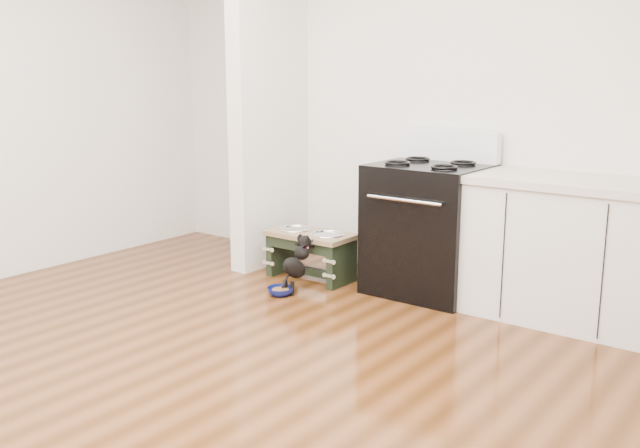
{
  "coord_description": "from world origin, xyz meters",
  "views": [
    {
      "loc": [
        2.61,
        -2.22,
        1.56
      ],
      "look_at": [
        -0.22,
        1.51,
        0.55
      ],
      "focal_mm": 40.0,
      "sensor_mm": 36.0,
      "label": 1
    }
  ],
  "objects": [
    {
      "name": "puppy",
      "position": [
        -0.5,
        1.61,
        0.22
      ],
      "size": [
        0.12,
        0.34,
        0.4
      ],
      "color": "black",
      "rests_on": "ground"
    },
    {
      "name": "ground",
      "position": [
        0.0,
        0.0,
        0.0
      ],
      "size": [
        5.0,
        5.0,
        0.0
      ],
      "primitive_type": "plane",
      "color": "#41220B",
      "rests_on": "ground"
    },
    {
      "name": "oven_range",
      "position": [
        0.25,
        2.16,
        0.48
      ],
      "size": [
        0.76,
        0.69,
        1.14
      ],
      "color": "black",
      "rests_on": "ground"
    },
    {
      "name": "dog_feeder",
      "position": [
        -0.61,
        1.91,
        0.26
      ],
      "size": [
        0.66,
        0.35,
        0.38
      ],
      "color": "black",
      "rests_on": "ground"
    },
    {
      "name": "partition_wall",
      "position": [
        -1.18,
        2.1,
        1.35
      ],
      "size": [
        0.15,
        0.8,
        2.7
      ],
      "primitive_type": "cube",
      "color": "silver",
      "rests_on": "ground"
    },
    {
      "name": "room_shell",
      "position": [
        0.0,
        0.0,
        1.62
      ],
      "size": [
        5.0,
        5.0,
        5.0
      ],
      "color": "silver",
      "rests_on": "ground"
    },
    {
      "name": "floor_bowl",
      "position": [
        -0.53,
        1.46,
        0.03
      ],
      "size": [
        0.23,
        0.23,
        0.06
      ],
      "rotation": [
        0.0,
        0.0,
        0.31
      ],
      "color": "#0C1455",
      "rests_on": "ground"
    },
    {
      "name": "cabinet_run",
      "position": [
        1.23,
        2.18,
        0.45
      ],
      "size": [
        1.24,
        0.64,
        0.91
      ],
      "color": "silver",
      "rests_on": "ground"
    }
  ]
}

